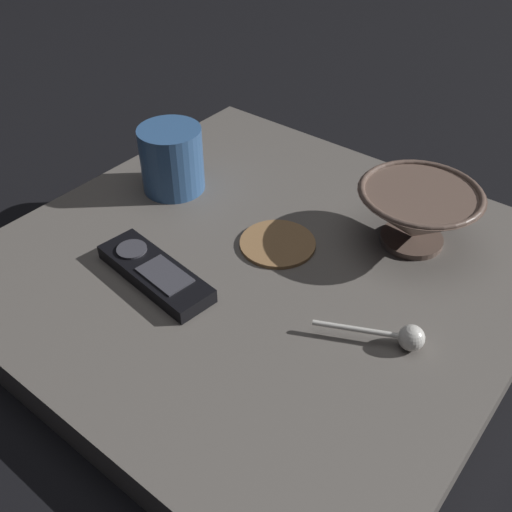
# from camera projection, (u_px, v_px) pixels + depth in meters

# --- Properties ---
(ground_plane) EXTENTS (6.00, 6.00, 0.00)m
(ground_plane) POSITION_uv_depth(u_px,v_px,m) (262.00, 286.00, 0.77)
(ground_plane) COLOR black
(table) EXTENTS (0.62, 0.63, 0.05)m
(table) POSITION_uv_depth(u_px,v_px,m) (262.00, 272.00, 0.76)
(table) COLOR #5B5651
(table) RESTS_ON ground
(cereal_bowl) EXTENTS (0.16, 0.16, 0.08)m
(cereal_bowl) POSITION_uv_depth(u_px,v_px,m) (417.00, 214.00, 0.74)
(cereal_bowl) COLOR brown
(cereal_bowl) RESTS_ON table
(coffee_mug) EXTENTS (0.09, 0.09, 0.10)m
(coffee_mug) POSITION_uv_depth(u_px,v_px,m) (172.00, 159.00, 0.84)
(coffee_mug) COLOR #33598C
(coffee_mug) RESTS_ON table
(teaspoon) EXTENTS (0.06, 0.11, 0.03)m
(teaspoon) POSITION_uv_depth(u_px,v_px,m) (404.00, 337.00, 0.62)
(teaspoon) COLOR silver
(teaspoon) RESTS_ON table
(tv_remote_near) EXTENTS (0.07, 0.17, 0.02)m
(tv_remote_near) POSITION_uv_depth(u_px,v_px,m) (155.00, 273.00, 0.71)
(tv_remote_near) COLOR black
(tv_remote_near) RESTS_ON table
(drink_coaster) EXTENTS (0.10, 0.10, 0.01)m
(drink_coaster) POSITION_uv_depth(u_px,v_px,m) (279.00, 244.00, 0.76)
(drink_coaster) COLOR olive
(drink_coaster) RESTS_ON table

